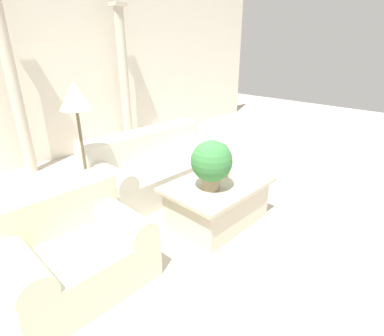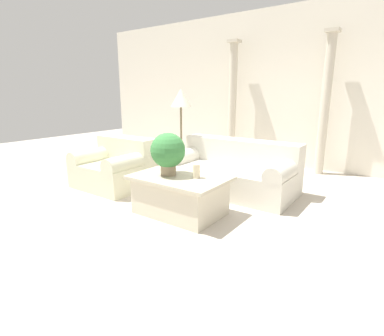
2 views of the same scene
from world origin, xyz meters
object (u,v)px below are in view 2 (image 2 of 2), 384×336
at_px(sofa_long, 233,171).
at_px(coffee_table, 180,194).
at_px(loveseat, 116,166).
at_px(potted_plant, 168,151).
at_px(floor_lamp, 181,103).

xyz_separation_m(sofa_long, coffee_table, (-0.11, -1.23, -0.07)).
height_order(loveseat, potted_plant, potted_plant).
distance_m(loveseat, floor_lamp, 1.52).
height_order(potted_plant, floor_lamp, floor_lamp).
bearing_deg(coffee_table, loveseat, 168.22).
bearing_deg(floor_lamp, loveseat, -126.40).
distance_m(sofa_long, floor_lamp, 1.46).
relative_size(sofa_long, potted_plant, 3.61).
bearing_deg(floor_lamp, potted_plant, -58.79).
distance_m(potted_plant, floor_lamp, 1.59).
height_order(sofa_long, loveseat, same).
xyz_separation_m(coffee_table, potted_plant, (-0.16, -0.03, 0.55)).
relative_size(potted_plant, floor_lamp, 0.34).
xyz_separation_m(sofa_long, potted_plant, (-0.27, -1.26, 0.48)).
bearing_deg(coffee_table, sofa_long, 84.91).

